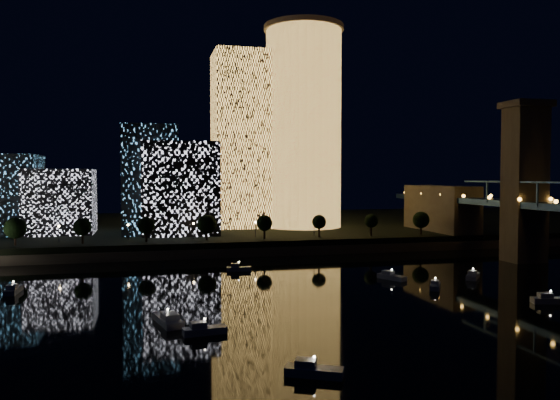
% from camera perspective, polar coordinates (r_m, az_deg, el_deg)
% --- Properties ---
extents(ground, '(520.00, 520.00, 0.00)m').
position_cam_1_polar(ground, '(112.27, 13.18, -11.32)').
color(ground, black).
rests_on(ground, ground).
extents(far_bank, '(420.00, 160.00, 5.00)m').
position_cam_1_polar(far_bank, '(263.02, -2.79, -2.82)').
color(far_bank, black).
rests_on(far_bank, ground).
extents(seawall, '(420.00, 6.00, 3.00)m').
position_cam_1_polar(seawall, '(187.59, 1.74, -5.25)').
color(seawall, '#6B5E4C').
rests_on(seawall, ground).
extents(tower_cylindrical, '(34.00, 34.00, 85.64)m').
position_cam_1_polar(tower_cylindrical, '(235.83, 2.48, 7.63)').
color(tower_cylindrical, '#FFB951').
rests_on(tower_cylindrical, far_bank).
extents(tower_rectangular, '(23.39, 23.39, 74.43)m').
position_cam_1_polar(tower_rectangular, '(235.80, -4.10, 6.23)').
color(tower_rectangular, '#FFB951').
rests_on(tower_rectangular, far_bank).
extents(midrise_blocks, '(86.98, 38.33, 40.92)m').
position_cam_1_polar(midrise_blocks, '(216.50, -16.90, 1.08)').
color(midrise_blocks, white).
rests_on(midrise_blocks, far_bank).
extents(motorboats, '(139.14, 87.00, 2.78)m').
position_cam_1_polar(motorboats, '(120.02, 7.78, -9.98)').
color(motorboats, silver).
rests_on(motorboats, ground).
extents(esplanade_trees, '(166.40, 6.71, 8.86)m').
position_cam_1_polar(esplanade_trees, '(186.23, -10.20, -2.56)').
color(esplanade_trees, black).
rests_on(esplanade_trees, far_bank).
extents(street_lamps, '(132.70, 0.70, 5.65)m').
position_cam_1_polar(street_lamps, '(192.62, -9.03, -2.82)').
color(street_lamps, black).
rests_on(street_lamps, far_bank).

